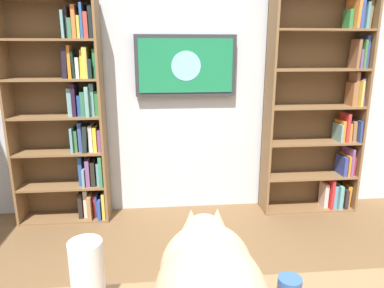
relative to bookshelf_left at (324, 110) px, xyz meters
name	(u,v)px	position (x,y,z in m)	size (l,w,h in m)	color
wall_back	(188,74)	(1.30, -0.17, 0.34)	(4.52, 0.06, 2.70)	silver
bookshelf_left	(324,110)	(0.00, 0.00, 0.00)	(0.93, 0.28, 2.10)	brown
bookshelf_right	(70,117)	(2.39, 0.00, -0.02)	(0.83, 0.28, 1.99)	brown
wall_mounted_tv	(186,66)	(1.33, -0.08, 0.42)	(0.93, 0.07, 0.55)	#333338
paper_towel_roll	(87,274)	(1.83, 2.21, -0.15)	(0.11, 0.11, 0.24)	white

